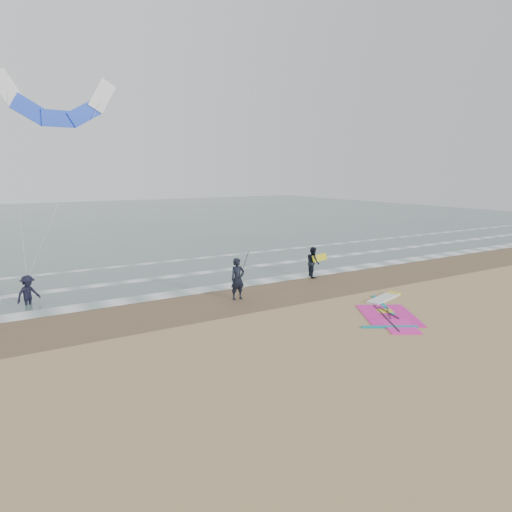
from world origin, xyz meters
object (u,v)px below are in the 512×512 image
person_standing (238,279)px  person_wading (28,287)px  person_walking (313,262)px  windsurf_rig (388,310)px  surf_kite (57,106)px

person_standing → person_wading: (-8.75, 4.16, -0.13)m
person_standing → person_walking: bearing=15.4°
person_standing → person_wading: size_ratio=1.15×
windsurf_rig → person_wading: bearing=145.5°
windsurf_rig → surf_kite: 18.71m
person_wading → surf_kite: (2.23, 2.37, 8.42)m
person_wading → surf_kite: surf_kite is taller
person_wading → surf_kite: bearing=17.2°
windsurf_rig → person_standing: bearing=132.9°
person_walking → person_standing: bearing=125.2°
person_standing → surf_kite: 12.40m
windsurf_rig → person_walking: 7.16m
person_walking → person_wading: bearing=99.4°
windsurf_rig → person_standing: (-4.79, 5.14, 0.98)m
surf_kite → person_walking: bearing=-20.4°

